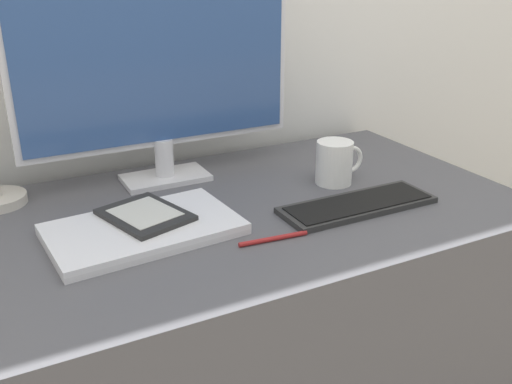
% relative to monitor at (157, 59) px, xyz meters
% --- Properties ---
extents(desk, '(1.16, 0.67, 0.74)m').
position_rel_monitor_xyz_m(desk, '(0.09, -0.22, -0.64)').
color(desk, '#4C4C51').
rests_on(desk, ground_plane).
extents(monitor, '(0.62, 0.11, 0.50)m').
position_rel_monitor_xyz_m(monitor, '(0.00, 0.00, 0.00)').
color(monitor, silver).
rests_on(monitor, desk).
extents(keyboard, '(0.33, 0.11, 0.01)m').
position_rel_monitor_xyz_m(keyboard, '(0.30, -0.33, -0.27)').
color(keyboard, '#282828').
rests_on(keyboard, desk).
extents(laptop, '(0.36, 0.23, 0.02)m').
position_rel_monitor_xyz_m(laptop, '(-0.13, -0.25, -0.26)').
color(laptop, silver).
rests_on(laptop, desk).
extents(ereader, '(0.17, 0.19, 0.01)m').
position_rel_monitor_xyz_m(ereader, '(-0.11, -0.22, -0.25)').
color(ereader, black).
rests_on(ereader, laptop).
extents(coffee_mug, '(0.12, 0.08, 0.10)m').
position_rel_monitor_xyz_m(coffee_mug, '(0.34, -0.20, -0.23)').
color(coffee_mug, white).
rests_on(coffee_mug, desk).
extents(pen, '(0.13, 0.02, 0.01)m').
position_rel_monitor_xyz_m(pen, '(0.07, -0.38, -0.27)').
color(pen, maroon).
rests_on(pen, desk).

